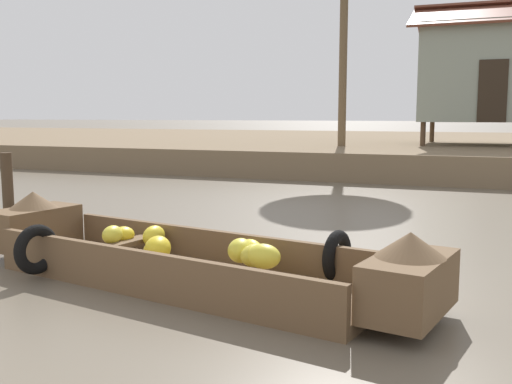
% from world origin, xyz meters
% --- Properties ---
extents(ground_plane, '(300.00, 300.00, 0.00)m').
position_xyz_m(ground_plane, '(0.00, 10.00, 0.00)').
color(ground_plane, '#665B4C').
extents(riverbank_strip, '(160.00, 20.00, 0.73)m').
position_xyz_m(riverbank_strip, '(0.00, 23.38, 0.37)').
color(riverbank_strip, '#756047').
rests_on(riverbank_strip, ground).
extents(banana_boat, '(5.25, 1.98, 0.78)m').
position_xyz_m(banana_boat, '(0.75, 4.09, 0.26)').
color(banana_boat, brown).
rests_on(banana_boat, ground).
extents(stilt_house_left, '(4.96, 3.94, 4.44)m').
position_xyz_m(stilt_house_left, '(3.58, 19.29, 3.02)').
color(stilt_house_left, '#4C3826').
rests_on(stilt_house_left, riverbank_strip).
extents(mooring_post, '(0.14, 0.14, 1.21)m').
position_xyz_m(mooring_post, '(-2.13, 4.75, 0.61)').
color(mooring_post, '#423323').
rests_on(mooring_post, ground).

